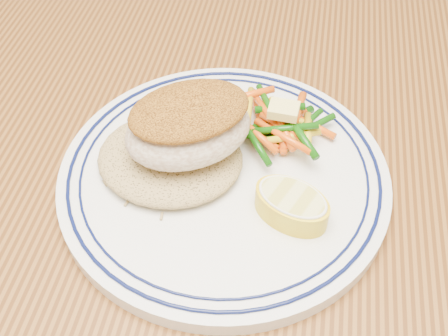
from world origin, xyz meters
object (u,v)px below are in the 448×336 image
dining_table (183,283)px  rice_pilaf (170,155)px  plate (224,176)px  lemon_wedge (292,204)px  fish_fillet (189,125)px  vegetable_pile (279,124)px

dining_table → rice_pilaf: size_ratio=11.91×
plate → lemon_wedge: lemon_wedge is taller
dining_table → plate: plate is taller
dining_table → plate: (0.03, 0.05, 0.11)m
fish_fillet → lemon_wedge: fish_fillet is taller
fish_fillet → lemon_wedge: (0.09, -0.04, -0.03)m
rice_pilaf → dining_table: bearing=-72.3°
lemon_wedge → vegetable_pile: bearing=102.2°
plate → rice_pilaf: rice_pilaf is taller
rice_pilaf → fish_fillet: fish_fillet is taller
fish_fillet → plate: bearing=-11.5°
dining_table → fish_fillet: size_ratio=11.39×
vegetable_pile → lemon_wedge: vegetable_pile is taller
plate → lemon_wedge: (0.06, -0.04, 0.02)m
vegetable_pile → lemon_wedge: (0.02, -0.09, 0.00)m
fish_fillet → vegetable_pile: bearing=33.9°
plate → fish_fillet: bearing=168.5°
fish_fillet → lemon_wedge: 0.11m
rice_pilaf → plate: bearing=-0.5°
dining_table → lemon_wedge: (0.09, 0.01, 0.13)m
dining_table → vegetable_pile: vegetable_pile is taller
plate → rice_pilaf: (-0.05, 0.00, 0.02)m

